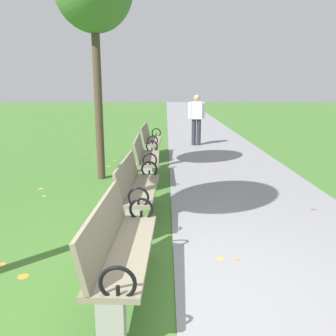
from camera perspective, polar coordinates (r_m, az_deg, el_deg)
ground_plane at (r=3.43m, az=1.23°, el=-21.07°), size 80.00×80.00×0.00m
paved_walkway at (r=20.98m, az=3.77°, el=7.74°), size 2.81×44.00×0.02m
park_bench_1 at (r=3.34m, az=-7.66°, el=-12.58°), size 0.53×1.62×0.90m
park_bench_2 at (r=5.15m, az=-4.98°, el=-3.25°), size 0.54×1.62×0.90m
park_bench_3 at (r=7.32m, az=-3.60°, el=1.66°), size 0.49×1.61×0.90m
park_bench_4 at (r=9.69m, az=-2.82°, el=4.46°), size 0.53×1.62×0.90m
pedestrian_walking at (r=11.69m, az=4.57°, el=8.08°), size 0.53×0.22×1.62m
scattered_leaves at (r=6.38m, az=-6.35°, el=-4.54°), size 4.85×10.16×0.02m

